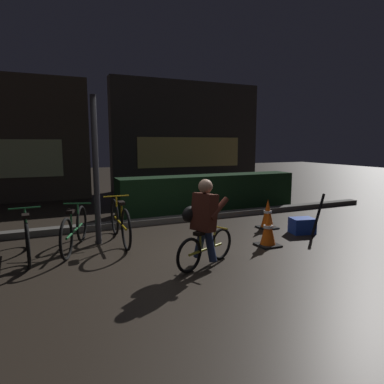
# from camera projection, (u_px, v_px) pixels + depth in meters

# --- Properties ---
(ground_plane) EXTENTS (40.00, 40.00, 0.00)m
(ground_plane) POSITION_uv_depth(u_px,v_px,m) (196.00, 254.00, 5.29)
(ground_plane) COLOR #2D261E
(sidewalk_curb) EXTENTS (12.00, 0.24, 0.12)m
(sidewalk_curb) POSITION_uv_depth(u_px,v_px,m) (154.00, 221.00, 7.27)
(sidewalk_curb) COLOR #56544F
(sidewalk_curb) RESTS_ON ground
(hedge_row) EXTENTS (4.80, 0.70, 0.92)m
(hedge_row) POSITION_uv_depth(u_px,v_px,m) (209.00, 192.00, 8.75)
(hedge_row) COLOR black
(hedge_row) RESTS_ON ground
(storefront_right) EXTENTS (5.82, 0.54, 4.00)m
(storefront_right) POSITION_uv_depth(u_px,v_px,m) (188.00, 136.00, 12.68)
(storefront_right) COLOR #383330
(storefront_right) RESTS_ON ground
(street_post) EXTENTS (0.10, 0.10, 2.53)m
(street_post) POSITION_uv_depth(u_px,v_px,m) (96.00, 171.00, 5.67)
(street_post) COLOR #2D2D33
(street_post) RESTS_ON ground
(parked_bike_left_mid) EXTENTS (0.46, 1.60, 0.74)m
(parked_bike_left_mid) POSITION_uv_depth(u_px,v_px,m) (27.00, 236.00, 5.09)
(parked_bike_left_mid) COLOR black
(parked_bike_left_mid) RESTS_ON ground
(parked_bike_center_left) EXTENTS (0.58, 1.53, 0.74)m
(parked_bike_center_left) POSITION_uv_depth(u_px,v_px,m) (75.00, 230.00, 5.46)
(parked_bike_center_left) COLOR black
(parked_bike_center_left) RESTS_ON ground
(parked_bike_center_right) EXTENTS (0.46, 1.72, 0.79)m
(parked_bike_center_right) POSITION_uv_depth(u_px,v_px,m) (120.00, 222.00, 5.89)
(parked_bike_center_right) COLOR black
(parked_bike_center_right) RESTS_ON ground
(traffic_cone_near) EXTENTS (0.36, 0.36, 0.58)m
(traffic_cone_near) POSITION_uv_depth(u_px,v_px,m) (268.00, 230.00, 5.68)
(traffic_cone_near) COLOR black
(traffic_cone_near) RESTS_ON ground
(traffic_cone_far) EXTENTS (0.36, 0.36, 0.60)m
(traffic_cone_far) POSITION_uv_depth(u_px,v_px,m) (268.00, 214.00, 6.86)
(traffic_cone_far) COLOR black
(traffic_cone_far) RESTS_ON ground
(blue_crate) EXTENTS (0.50, 0.40, 0.30)m
(blue_crate) POSITION_uv_depth(u_px,v_px,m) (302.00, 226.00, 6.50)
(blue_crate) COLOR #193DB7
(blue_crate) RESTS_ON ground
(cyclist) EXTENTS (1.10, 0.56, 1.25)m
(cyclist) POSITION_uv_depth(u_px,v_px,m) (203.00, 223.00, 4.70)
(cyclist) COLOR black
(cyclist) RESTS_ON ground
(closed_umbrella) EXTENTS (0.40, 0.17, 0.79)m
(closed_umbrella) POSITION_uv_depth(u_px,v_px,m) (318.00, 215.00, 6.29)
(closed_umbrella) COLOR black
(closed_umbrella) RESTS_ON ground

